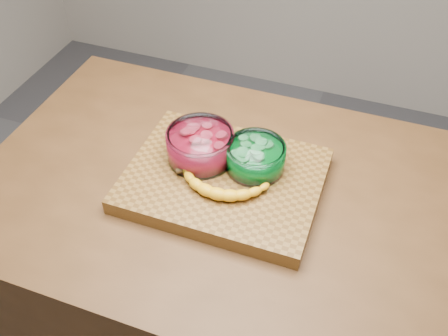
% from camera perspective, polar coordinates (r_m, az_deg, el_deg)
% --- Properties ---
extents(counter, '(1.20, 0.80, 0.90)m').
position_cam_1_polar(counter, '(1.55, 0.00, -13.62)').
color(counter, '#513218').
rests_on(counter, ground).
extents(cutting_board, '(0.45, 0.35, 0.04)m').
position_cam_1_polar(cutting_board, '(1.18, 0.00, -1.39)').
color(cutting_board, brown).
rests_on(cutting_board, counter).
extents(bowl_red, '(0.16, 0.16, 0.07)m').
position_cam_1_polar(bowl_red, '(1.18, -2.73, 2.54)').
color(bowl_red, white).
rests_on(bowl_red, cutting_board).
extents(bowl_green, '(0.14, 0.14, 0.06)m').
position_cam_1_polar(bowl_green, '(1.16, 3.63, 1.25)').
color(bowl_green, white).
rests_on(bowl_green, cutting_board).
extents(banana, '(0.24, 0.11, 0.03)m').
position_cam_1_polar(banana, '(1.12, -0.38, -1.96)').
color(banana, '#EAA814').
rests_on(banana, cutting_board).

